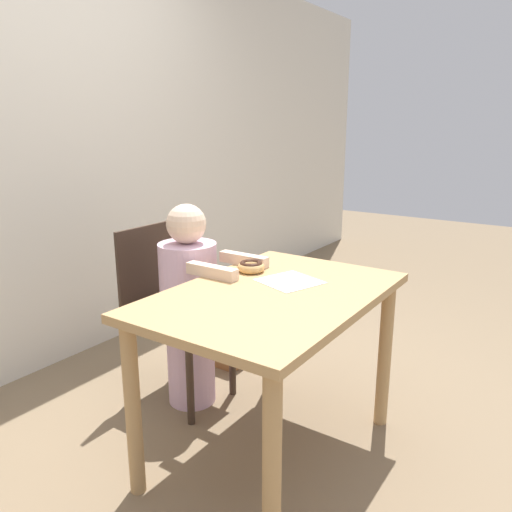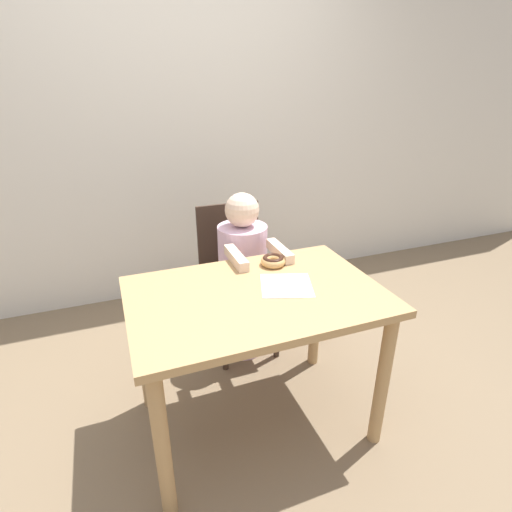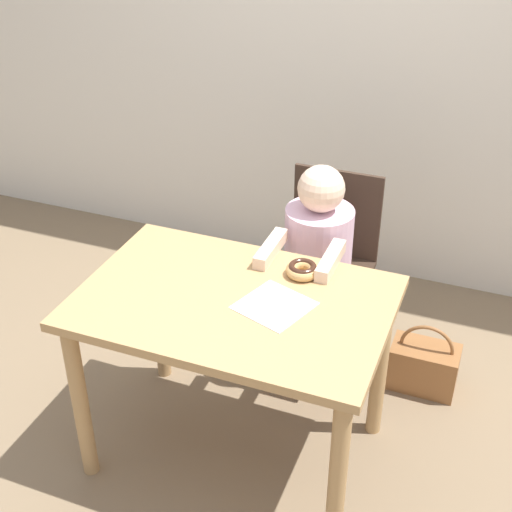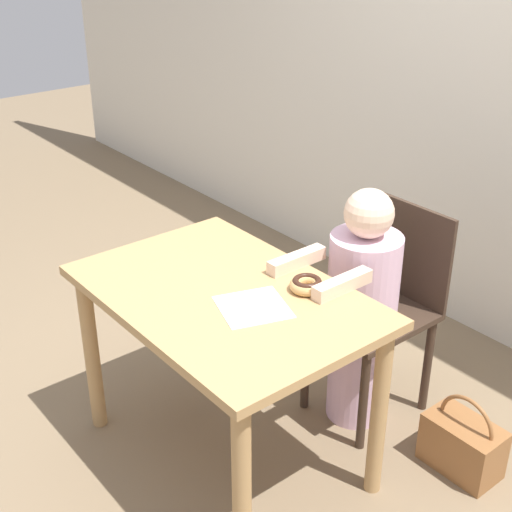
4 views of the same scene
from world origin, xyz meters
name	(u,v)px [view 2 (image 2 of 4)]	position (x,y,z in m)	size (l,w,h in m)	color
ground_plane	(256,420)	(0.00, 0.00, 0.00)	(12.00, 12.00, 0.00)	#7A664C
wall_back	(178,129)	(0.00, 1.54, 1.25)	(8.00, 0.05, 2.50)	silver
dining_table	(256,315)	(0.00, 0.00, 0.62)	(1.09, 0.73, 0.74)	tan
chair	(237,275)	(0.14, 0.69, 0.47)	(0.39, 0.45, 0.88)	#38281E
child_figure	(243,279)	(0.14, 0.57, 0.51)	(0.29, 0.51, 1.02)	silver
donut	(273,260)	(0.18, 0.23, 0.76)	(0.12, 0.12, 0.05)	tan
napkin	(286,285)	(0.15, 0.01, 0.74)	(0.28, 0.28, 0.00)	white
handbag	(307,313)	(0.62, 0.65, 0.11)	(0.29, 0.17, 0.33)	brown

